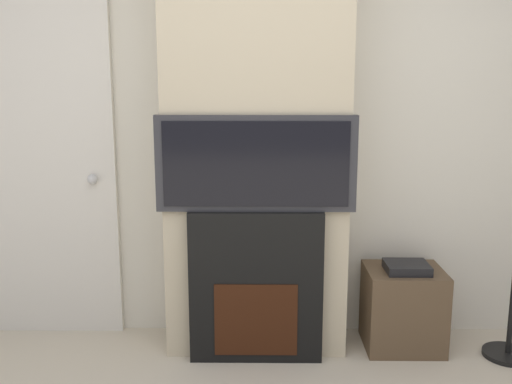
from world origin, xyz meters
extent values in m
cube|color=silver|center=(0.00, 2.03, 1.35)|extent=(6.00, 0.06, 2.70)
cube|color=beige|center=(0.00, 1.81, 1.35)|extent=(1.00, 0.37, 2.70)
cube|color=black|center=(0.00, 1.63, 0.42)|extent=(0.72, 0.14, 0.84)
cube|color=#33160A|center=(0.00, 1.55, 0.25)|extent=(0.45, 0.01, 0.40)
cube|color=#2D2D33|center=(0.00, 1.63, 1.10)|extent=(1.05, 0.06, 0.51)
cube|color=black|center=(0.00, 1.59, 1.10)|extent=(0.97, 0.01, 0.45)
cylinder|color=black|center=(1.42, 1.65, 0.01)|extent=(0.28, 0.28, 0.03)
cube|color=brown|center=(0.85, 1.77, 0.23)|extent=(0.44, 0.37, 0.47)
cube|color=black|center=(0.85, 1.73, 0.49)|extent=(0.24, 0.20, 0.05)
cube|color=silver|center=(-1.26, 1.98, 1.00)|extent=(0.86, 0.04, 2.00)
sphere|color=silver|center=(-0.96, 1.94, 0.96)|extent=(0.06, 0.06, 0.06)
camera|label=1|loc=(0.03, -1.33, 1.53)|focal=40.00mm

